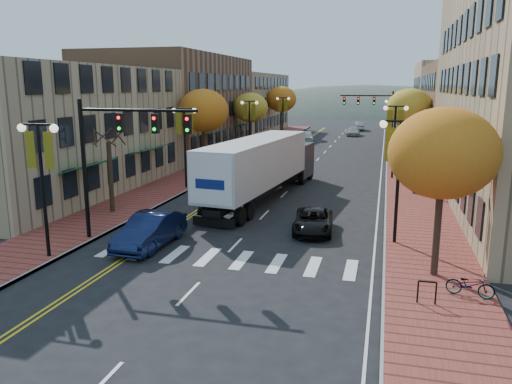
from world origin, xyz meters
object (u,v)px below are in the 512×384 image
Objects in this scene: black_suv at (313,221)px; bicycle at (470,285)px; navy_sedan at (150,230)px; semi_truck at (264,163)px.

black_suv reaches higher than bicycle.
navy_sedan is 14.23m from bicycle.
black_suv is at bearing 33.17° from navy_sedan.
semi_truck is 18.19m from bicycle.
semi_truck reaches higher than black_suv.
semi_truck is 3.50× the size of navy_sedan.
black_suv is 2.62× the size of bicycle.
black_suv is 9.80m from bicycle.
navy_sedan is at bearing -154.00° from black_suv.
bicycle is at bearing -9.21° from navy_sedan.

